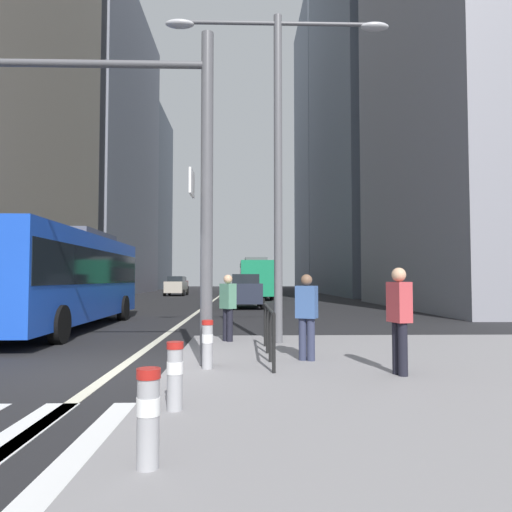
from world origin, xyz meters
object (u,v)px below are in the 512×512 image
(car_oncoming_mid, at_px, (176,286))
(car_oncoming_far, at_px, (180,284))
(city_bus_red_distant, at_px, (252,278))
(bollard_right, at_px, (207,342))
(traffic_signal_gantry, at_px, (102,144))
(pedestrian_walking, at_px, (399,315))
(car_receding_far, at_px, (245,291))
(bollard_left, at_px, (175,372))
(pedestrian_waiting, at_px, (307,313))
(city_bus_red_receding, at_px, (255,277))
(car_receding_near, at_px, (248,285))
(pedestrian_far, at_px, (228,304))
(city_bus_blue_oncoming, at_px, (62,274))
(bollard_front, at_px, (148,412))
(street_lamp_post, at_px, (278,130))

(car_oncoming_mid, xyz_separation_m, car_oncoming_far, (-2.26, 19.49, 0.00))
(city_bus_red_distant, bearing_deg, bollard_right, -91.83)
(traffic_signal_gantry, bearing_deg, pedestrian_walking, -10.49)
(car_receding_far, relative_size, pedestrian_walking, 2.50)
(car_oncoming_mid, xyz_separation_m, bollard_left, (5.93, -42.68, -0.40))
(car_oncoming_far, relative_size, pedestrian_waiting, 2.87)
(car_oncoming_mid, bearing_deg, traffic_signal_gantry, -83.98)
(car_oncoming_mid, height_order, traffic_signal_gantry, traffic_signal_gantry)
(car_receding_far, distance_m, traffic_signal_gantry, 19.44)
(city_bus_red_receding, height_order, car_oncoming_mid, city_bus_red_receding)
(city_bus_red_distant, relative_size, car_receding_near, 2.52)
(car_receding_near, xyz_separation_m, pedestrian_far, (-0.90, -39.55, 0.06))
(city_bus_blue_oncoming, distance_m, car_oncoming_far, 51.91)
(bollard_front, xyz_separation_m, pedestrian_waiting, (1.96, 5.02, 0.44))
(city_bus_red_receding, bearing_deg, bollard_right, -92.79)
(car_receding_near, relative_size, bollard_right, 5.25)
(traffic_signal_gantry, height_order, pedestrian_waiting, traffic_signal_gantry)
(car_receding_far, relative_size, bollard_front, 5.35)
(car_oncoming_mid, height_order, car_receding_near, same)
(bollard_front, distance_m, bollard_right, 4.25)
(pedestrian_walking, bearing_deg, traffic_signal_gantry, 169.51)
(city_bus_red_receding, distance_m, car_receding_near, 9.91)
(car_oncoming_mid, xyz_separation_m, bollard_right, (6.11, -40.12, -0.38))
(city_bus_blue_oncoming, height_order, pedestrian_walking, city_bus_blue_oncoming)
(city_bus_blue_oncoming, height_order, street_lamp_post, street_lamp_post)
(bollard_front, xyz_separation_m, pedestrian_far, (0.39, 7.82, 0.45))
(city_bus_red_receding, bearing_deg, pedestrian_walking, -87.51)
(city_bus_red_distant, distance_m, car_oncoming_far, 11.60)
(city_bus_blue_oncoming, xyz_separation_m, bollard_right, (5.38, -7.80, -1.23))
(car_oncoming_mid, height_order, pedestrian_walking, car_oncoming_mid)
(bollard_front, xyz_separation_m, pedestrian_walking, (3.25, 3.64, 0.50))
(bollard_front, height_order, pedestrian_waiting, pedestrian_waiting)
(city_bus_red_distant, relative_size, car_receding_far, 2.55)
(city_bus_blue_oncoming, distance_m, car_oncoming_mid, 32.34)
(car_receding_near, height_order, bollard_right, car_receding_near)
(pedestrian_waiting, bearing_deg, bollard_right, -156.63)
(city_bus_red_receding, height_order, bollard_right, city_bus_red_receding)
(street_lamp_post, distance_m, pedestrian_walking, 5.93)
(car_oncoming_mid, distance_m, car_receding_far, 21.89)
(traffic_signal_gantry, height_order, street_lamp_post, street_lamp_post)
(car_receding_far, bearing_deg, bollard_front, -92.13)
(car_receding_near, distance_m, car_oncoming_far, 19.04)
(car_receding_near, bearing_deg, car_oncoming_mid, -157.56)
(car_oncoming_mid, bearing_deg, city_bus_red_distant, 60.47)
(city_bus_blue_oncoming, distance_m, bollard_front, 13.19)
(car_receding_near, bearing_deg, bollard_left, -91.65)
(street_lamp_post, bearing_deg, bollard_front, -102.13)
(car_receding_near, bearing_deg, street_lamp_post, -89.54)
(car_receding_far, bearing_deg, bollard_right, -92.12)
(car_oncoming_mid, distance_m, bollard_left, 43.09)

